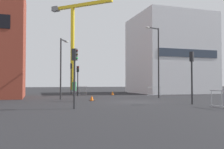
{
  "coord_description": "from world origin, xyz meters",
  "views": [
    {
      "loc": [
        -7.85,
        -18.59,
        1.51
      ],
      "look_at": [
        0.0,
        6.53,
        2.44
      ],
      "focal_mm": 39.6,
      "sensor_mm": 36.0,
      "label": 1
    }
  ],
  "objects_px": {
    "streetlamp_short": "(62,63)",
    "traffic_light_island": "(192,69)",
    "pedestrian_walking": "(74,88)",
    "traffic_light_median": "(75,68)",
    "traffic_light_far": "(71,74)",
    "traffic_cone_on_verge": "(113,93)",
    "traffic_cone_by_barrier": "(92,98)",
    "construction_crane": "(74,32)",
    "streetlamp_tall": "(157,57)",
    "traffic_light_near": "(78,76)"
  },
  "relations": [
    {
      "from": "traffic_light_near",
      "to": "pedestrian_walking",
      "type": "bearing_deg",
      "value": -101.35
    },
    {
      "from": "construction_crane",
      "to": "traffic_cone_by_barrier",
      "type": "relative_size",
      "value": 44.01
    },
    {
      "from": "streetlamp_short",
      "to": "pedestrian_walking",
      "type": "xyz_separation_m",
      "value": [
        0.73,
        -3.02,
        -2.33
      ]
    },
    {
      "from": "pedestrian_walking",
      "to": "traffic_light_median",
      "type": "bearing_deg",
      "value": -98.55
    },
    {
      "from": "traffic_light_island",
      "to": "traffic_light_near",
      "type": "distance_m",
      "value": 14.89
    },
    {
      "from": "traffic_light_island",
      "to": "pedestrian_walking",
      "type": "bearing_deg",
      "value": 145.54
    },
    {
      "from": "traffic_light_near",
      "to": "traffic_cone_on_verge",
      "type": "distance_m",
      "value": 5.2
    },
    {
      "from": "traffic_cone_by_barrier",
      "to": "traffic_cone_on_verge",
      "type": "relative_size",
      "value": 0.91
    },
    {
      "from": "construction_crane",
      "to": "traffic_cone_by_barrier",
      "type": "distance_m",
      "value": 39.16
    },
    {
      "from": "construction_crane",
      "to": "traffic_light_far",
      "type": "height_order",
      "value": "construction_crane"
    },
    {
      "from": "streetlamp_tall",
      "to": "traffic_light_near",
      "type": "height_order",
      "value": "streetlamp_tall"
    },
    {
      "from": "traffic_light_island",
      "to": "traffic_light_near",
      "type": "relative_size",
      "value": 1.07
    },
    {
      "from": "construction_crane",
      "to": "streetlamp_tall",
      "type": "xyz_separation_m",
      "value": [
        3.44,
        -34.65,
        -9.22
      ]
    },
    {
      "from": "traffic_light_island",
      "to": "traffic_cone_on_verge",
      "type": "xyz_separation_m",
      "value": [
        -1.36,
        14.64,
        -2.32
      ]
    },
    {
      "from": "traffic_light_median",
      "to": "streetlamp_short",
      "type": "bearing_deg",
      "value": 89.01
    },
    {
      "from": "streetlamp_short",
      "to": "traffic_cone_on_verge",
      "type": "distance_m",
      "value": 10.0
    },
    {
      "from": "streetlamp_tall",
      "to": "traffic_light_far",
      "type": "bearing_deg",
      "value": 122.66
    },
    {
      "from": "traffic_light_median",
      "to": "traffic_light_near",
      "type": "bearing_deg",
      "value": 79.8
    },
    {
      "from": "traffic_light_near",
      "to": "pedestrian_walking",
      "type": "relative_size",
      "value": 1.89
    },
    {
      "from": "streetlamp_short",
      "to": "traffic_light_island",
      "type": "height_order",
      "value": "streetlamp_short"
    },
    {
      "from": "construction_crane",
      "to": "traffic_light_near",
      "type": "distance_m",
      "value": 30.89
    },
    {
      "from": "traffic_light_far",
      "to": "traffic_cone_on_verge",
      "type": "height_order",
      "value": "traffic_light_far"
    },
    {
      "from": "streetlamp_tall",
      "to": "traffic_light_median",
      "type": "relative_size",
      "value": 2.03
    },
    {
      "from": "streetlamp_tall",
      "to": "traffic_light_far",
      "type": "relative_size",
      "value": 1.71
    },
    {
      "from": "traffic_light_near",
      "to": "construction_crane",
      "type": "bearing_deg",
      "value": 82.52
    },
    {
      "from": "streetlamp_short",
      "to": "pedestrian_walking",
      "type": "relative_size",
      "value": 3.07
    },
    {
      "from": "traffic_light_median",
      "to": "pedestrian_walking",
      "type": "distance_m",
      "value": 6.11
    },
    {
      "from": "streetlamp_tall",
      "to": "traffic_light_far",
      "type": "xyz_separation_m",
      "value": [
        -7.24,
        11.29,
        -1.43
      ]
    },
    {
      "from": "traffic_light_far",
      "to": "construction_crane",
      "type": "bearing_deg",
      "value": 80.75
    },
    {
      "from": "streetlamp_short",
      "to": "pedestrian_walking",
      "type": "height_order",
      "value": "streetlamp_short"
    },
    {
      "from": "streetlamp_short",
      "to": "traffic_cone_by_barrier",
      "type": "height_order",
      "value": "streetlamp_short"
    },
    {
      "from": "construction_crane",
      "to": "traffic_light_far",
      "type": "relative_size",
      "value": 4.76
    },
    {
      "from": "streetlamp_short",
      "to": "traffic_light_median",
      "type": "xyz_separation_m",
      "value": [
        -0.15,
        -8.92,
        -1.01
      ]
    },
    {
      "from": "traffic_light_island",
      "to": "traffic_light_near",
      "type": "height_order",
      "value": "traffic_light_island"
    },
    {
      "from": "traffic_light_island",
      "to": "pedestrian_walking",
      "type": "distance_m",
      "value": 9.41
    },
    {
      "from": "traffic_light_far",
      "to": "traffic_cone_on_verge",
      "type": "relative_size",
      "value": 8.41
    },
    {
      "from": "streetlamp_short",
      "to": "traffic_light_far",
      "type": "relative_size",
      "value": 1.35
    },
    {
      "from": "streetlamp_short",
      "to": "traffic_cone_on_verge",
      "type": "relative_size",
      "value": 11.35
    },
    {
      "from": "traffic_light_near",
      "to": "traffic_cone_by_barrier",
      "type": "height_order",
      "value": "traffic_light_near"
    },
    {
      "from": "traffic_cone_by_barrier",
      "to": "traffic_cone_on_verge",
      "type": "distance_m",
      "value": 10.22
    },
    {
      "from": "streetlamp_tall",
      "to": "traffic_light_median",
      "type": "distance_m",
      "value": 12.88
    },
    {
      "from": "traffic_light_median",
      "to": "traffic_cone_by_barrier",
      "type": "height_order",
      "value": "traffic_light_median"
    },
    {
      "from": "traffic_light_island",
      "to": "pedestrian_walking",
      "type": "height_order",
      "value": "traffic_light_island"
    },
    {
      "from": "streetlamp_short",
      "to": "traffic_cone_by_barrier",
      "type": "xyz_separation_m",
      "value": [
        2.3,
        -2.7,
        -3.21
      ]
    },
    {
      "from": "traffic_light_island",
      "to": "traffic_light_median",
      "type": "bearing_deg",
      "value": -175.73
    },
    {
      "from": "streetlamp_tall",
      "to": "traffic_light_island",
      "type": "relative_size",
      "value": 1.91
    },
    {
      "from": "traffic_light_far",
      "to": "pedestrian_walking",
      "type": "distance_m",
      "value": 13.81
    },
    {
      "from": "construction_crane",
      "to": "traffic_light_island",
      "type": "xyz_separation_m",
      "value": [
        2.23,
        -42.22,
        -10.92
      ]
    },
    {
      "from": "traffic_light_far",
      "to": "traffic_cone_on_verge",
      "type": "distance_m",
      "value": 6.81
    },
    {
      "from": "traffic_light_median",
      "to": "traffic_cone_on_verge",
      "type": "distance_m",
      "value": 17.02
    }
  ]
}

